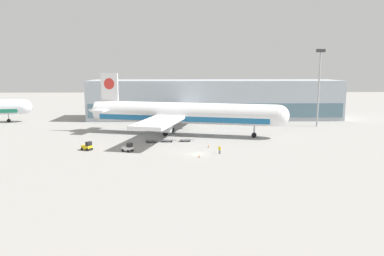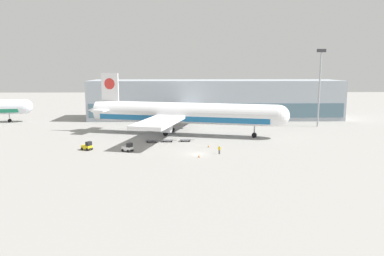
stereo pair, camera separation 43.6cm
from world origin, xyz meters
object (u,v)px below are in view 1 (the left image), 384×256
Objects in this scene: light_mast at (319,82)px; airplane_main at (180,114)px; baggage_tug_mid at (87,146)px; baggage_dolly_lead at (151,141)px; baggage_dolly_second at (168,140)px; baggage_tug_foreground at (128,148)px; traffic_cone_far at (209,146)px; ground_crew_near at (220,149)px; traffic_cone_near at (199,156)px; baggage_dolly_third at (185,140)px.

airplane_main is (-43.60, -13.32, -8.14)m from light_mast.
baggage_tug_mid is 0.76× the size of baggage_dolly_lead.
baggage_dolly_second is (17.96, 9.06, -0.49)m from baggage_tug_mid.
airplane_main is 24.85m from baggage_tug_foreground.
light_mast is 54.21m from baggage_dolly_second.
baggage_dolly_second is 11.90m from traffic_cone_far.
traffic_cone_near is (-4.55, -2.82, -0.79)m from ground_crew_near.
ground_crew_near is 7.38m from traffic_cone_far.
airplane_main is 15.29× the size of baggage_dolly_lead.
airplane_main reaches higher than baggage_dolly_third.
light_mast is 6.51× the size of baggage_dolly_third.
light_mast reaches higher than baggage_dolly_second.
baggage_tug_foreground is 1.00× the size of baggage_tug_mid.
baggage_dolly_second is (-46.71, -23.93, -13.59)m from light_mast.
baggage_dolly_second is at bearing 84.91° from baggage_tug_foreground.
light_mast reaches higher than traffic_cone_far.
airplane_main is 20.22× the size of baggage_tug_mid.
traffic_cone_near is at bearing -66.70° from airplane_main.
baggage_tug_foreground is at bearing 7.99° from ground_crew_near.
baggage_dolly_third is 5.90× the size of traffic_cone_near.
traffic_cone_far is at bearing -50.45° from baggage_dolly_third.
airplane_main is 27.97m from traffic_cone_near.
baggage_dolly_third is (22.44, 9.50, -0.49)m from baggage_tug_mid.
ground_crew_near reaches higher than baggage_dolly_lead.
baggage_tug_foreground is 16.71m from traffic_cone_near.
baggage_dolly_second is at bearing 146.38° from traffic_cone_far.
baggage_dolly_third is at bearing 73.97° from baggage_tug_foreground.
baggage_dolly_second is 4.50m from baggage_dolly_third.
baggage_tug_foreground is 17.16m from baggage_dolly_third.
ground_crew_near reaches higher than traffic_cone_far.
baggage_dolly_lead is (-50.80, -24.39, -13.59)m from light_mast.
baggage_dolly_lead and baggage_dolly_third have the same top height.
baggage_dolly_third is (8.57, 0.91, 0.00)m from baggage_dolly_lead.
ground_crew_near reaches higher than traffic_cone_near.
baggage_tug_mid is (-9.51, 1.76, 0.00)m from baggage_tug_foreground.
baggage_dolly_lead is 1.00× the size of baggage_dolly_third.
ground_crew_near is at bearing 22.98° from baggage_tug_mid.
baggage_dolly_lead is 4.12m from baggage_dolly_second.
baggage_tug_foreground is 9.67m from baggage_tug_mid.
baggage_dolly_lead is 6.45× the size of traffic_cone_far.
baggage_dolly_lead is 8.62m from baggage_dolly_third.
baggage_tug_foreground reaches higher than baggage_dolly_second.
baggage_dolly_third is 8.88m from traffic_cone_far.
light_mast reaches higher than ground_crew_near.
baggage_dolly_second is at bearing -172.47° from baggage_dolly_third.
traffic_cone_near is (15.71, -5.68, -0.57)m from baggage_tug_foreground.
baggage_dolly_third is at bearing -67.73° from airplane_main.
baggage_tug_mid is at bearing -146.33° from baggage_dolly_lead.
traffic_cone_near is 10.26m from traffic_cone_far.
traffic_cone_near reaches higher than baggage_dolly_second.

